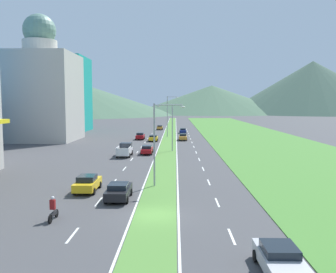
{
  "coord_description": "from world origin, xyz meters",
  "views": [
    {
      "loc": [
        1.51,
        -26.56,
        8.46
      ],
      "look_at": [
        0.23,
        35.51,
        2.74
      ],
      "focal_mm": 38.62,
      "sensor_mm": 36.0,
      "label": 1
    }
  ],
  "objects_px": {
    "car_3": "(153,138)",
    "pickup_truck_0": "(125,150)",
    "car_0": "(119,191)",
    "car_4": "(87,183)",
    "car_8": "(147,150)",
    "motorcycle_rider": "(53,210)",
    "car_5": "(140,136)",
    "street_lamp_mid": "(171,124)",
    "car_7": "(183,131)",
    "street_lamp_far": "(168,114)",
    "street_lamp_near": "(158,138)",
    "car_1": "(280,259)",
    "car_6": "(160,127)",
    "car_2": "(183,137)"
  },
  "relations": [
    {
      "from": "car_2",
      "to": "car_6",
      "type": "xyz_separation_m",
      "value": [
        -6.75,
        32.71,
        -0.02
      ]
    },
    {
      "from": "car_5",
      "to": "car_2",
      "type": "bearing_deg",
      "value": -97.93
    },
    {
      "from": "car_7",
      "to": "car_8",
      "type": "distance_m",
      "value": 42.53
    },
    {
      "from": "car_3",
      "to": "pickup_truck_0",
      "type": "distance_m",
      "value": 23.06
    },
    {
      "from": "street_lamp_mid",
      "to": "street_lamp_near",
      "type": "bearing_deg",
      "value": -91.86
    },
    {
      "from": "street_lamp_far",
      "to": "car_0",
      "type": "xyz_separation_m",
      "value": [
        -3.24,
        -59.4,
        -5.05
      ]
    },
    {
      "from": "street_lamp_mid",
      "to": "car_4",
      "type": "bearing_deg",
      "value": -104.53
    },
    {
      "from": "car_1",
      "to": "car_8",
      "type": "distance_m",
      "value": 43.62
    },
    {
      "from": "pickup_truck_0",
      "to": "car_4",
      "type": "bearing_deg",
      "value": 179.15
    },
    {
      "from": "car_4",
      "to": "street_lamp_near",
      "type": "bearing_deg",
      "value": -71.98
    },
    {
      "from": "car_3",
      "to": "car_7",
      "type": "bearing_deg",
      "value": -18.13
    },
    {
      "from": "car_7",
      "to": "car_8",
      "type": "xyz_separation_m",
      "value": [
        -6.86,
        -41.97,
        0.01
      ]
    },
    {
      "from": "street_lamp_mid",
      "to": "car_4",
      "type": "relative_size",
      "value": 1.85
    },
    {
      "from": "car_8",
      "to": "pickup_truck_0",
      "type": "bearing_deg",
      "value": 125.76
    },
    {
      "from": "car_2",
      "to": "motorcycle_rider",
      "type": "bearing_deg",
      "value": -10.42
    },
    {
      "from": "street_lamp_mid",
      "to": "car_7",
      "type": "xyz_separation_m",
      "value": [
        2.97,
        38.46,
        -4.08
      ]
    },
    {
      "from": "street_lamp_far",
      "to": "car_7",
      "type": "distance_m",
      "value": 12.99
    },
    {
      "from": "car_3",
      "to": "car_7",
      "type": "height_order",
      "value": "car_7"
    },
    {
      "from": "car_6",
      "to": "car_2",
      "type": "bearing_deg",
      "value": -168.34
    },
    {
      "from": "car_0",
      "to": "car_4",
      "type": "bearing_deg",
      "value": 50.22
    },
    {
      "from": "street_lamp_far",
      "to": "car_1",
      "type": "bearing_deg",
      "value": -84.55
    },
    {
      "from": "car_3",
      "to": "car_8",
      "type": "xyz_separation_m",
      "value": [
        0.19,
        -20.42,
        0.02
      ]
    },
    {
      "from": "car_4",
      "to": "car_6",
      "type": "distance_m",
      "value": 81.4
    },
    {
      "from": "car_2",
      "to": "car_3",
      "type": "xyz_separation_m",
      "value": [
        -6.68,
        -2.36,
        -0.04
      ]
    },
    {
      "from": "street_lamp_mid",
      "to": "car_3",
      "type": "bearing_deg",
      "value": 103.6
    },
    {
      "from": "motorcycle_rider",
      "to": "street_lamp_mid",
      "type": "bearing_deg",
      "value": -11.8
    },
    {
      "from": "car_0",
      "to": "car_8",
      "type": "height_order",
      "value": "car_0"
    },
    {
      "from": "car_0",
      "to": "car_8",
      "type": "xyz_separation_m",
      "value": [
        0.24,
        28.73,
        -0.02
      ]
    },
    {
      "from": "car_7",
      "to": "pickup_truck_0",
      "type": "xyz_separation_m",
      "value": [
        -10.23,
        -44.4,
        0.26
      ]
    },
    {
      "from": "motorcycle_rider",
      "to": "car_2",
      "type": "bearing_deg",
      "value": -10.42
    },
    {
      "from": "street_lamp_mid",
      "to": "car_7",
      "type": "distance_m",
      "value": 38.79
    },
    {
      "from": "car_6",
      "to": "motorcycle_rider",
      "type": "height_order",
      "value": "motorcycle_rider"
    },
    {
      "from": "car_3",
      "to": "pickup_truck_0",
      "type": "relative_size",
      "value": 0.79
    },
    {
      "from": "street_lamp_near",
      "to": "motorcycle_rider",
      "type": "height_order",
      "value": "street_lamp_near"
    },
    {
      "from": "car_6",
      "to": "pickup_truck_0",
      "type": "xyz_separation_m",
      "value": [
        -3.1,
        -57.91,
        0.24
      ]
    },
    {
      "from": "street_lamp_far",
      "to": "car_1",
      "type": "xyz_separation_m",
      "value": [
        6.98,
        -73.14,
        -5.08
      ]
    },
    {
      "from": "car_7",
      "to": "street_lamp_mid",
      "type": "bearing_deg",
      "value": -4.41
    },
    {
      "from": "motorcycle_rider",
      "to": "car_5",
      "type": "bearing_deg",
      "value": -0.57
    },
    {
      "from": "car_4",
      "to": "street_lamp_far",
      "type": "bearing_deg",
      "value": -6.77
    },
    {
      "from": "car_0",
      "to": "car_5",
      "type": "xyz_separation_m",
      "value": [
        -3.24,
        52.91,
        0.04
      ]
    },
    {
      "from": "car_3",
      "to": "pickup_truck_0",
      "type": "height_order",
      "value": "pickup_truck_0"
    },
    {
      "from": "motorcycle_rider",
      "to": "car_0",
      "type": "bearing_deg",
      "value": -33.19
    },
    {
      "from": "car_0",
      "to": "car_8",
      "type": "distance_m",
      "value": 28.74
    },
    {
      "from": "car_2",
      "to": "street_lamp_near",
      "type": "bearing_deg",
      "value": -4.28
    },
    {
      "from": "car_4",
      "to": "car_6",
      "type": "height_order",
      "value": "car_4"
    },
    {
      "from": "car_2",
      "to": "pickup_truck_0",
      "type": "bearing_deg",
      "value": -21.35
    },
    {
      "from": "street_lamp_near",
      "to": "car_8",
      "type": "distance_m",
      "value": 24.21
    },
    {
      "from": "street_lamp_mid",
      "to": "motorcycle_rider",
      "type": "relative_size",
      "value": 4.14
    },
    {
      "from": "street_lamp_near",
      "to": "street_lamp_far",
      "type": "relative_size",
      "value": 0.83
    },
    {
      "from": "car_1",
      "to": "car_0",
      "type": "bearing_deg",
      "value": -143.35
    }
  ]
}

